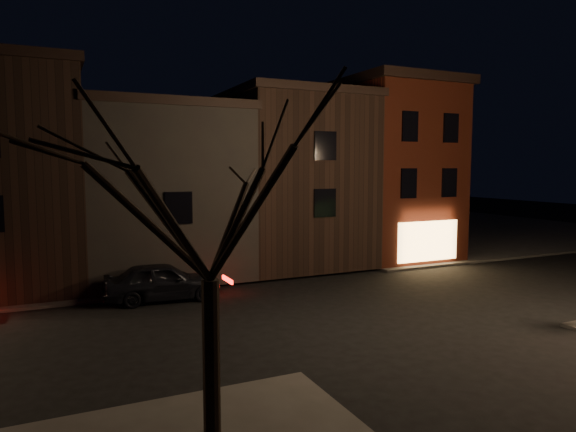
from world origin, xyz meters
The scene contains 7 objects.
ground centered at (0.00, 0.00, 0.00)m, with size 120.00×120.00×0.00m, color black.
sidewalk_far_right centered at (20.00, 20.00, 0.06)m, with size 30.00×30.00×0.12m, color #2D2B28.
corner_building centered at (8.00, 9.47, 5.40)m, with size 6.50×8.50×10.50m.
row_building_a centered at (1.50, 10.50, 4.83)m, with size 7.30×10.30×9.40m.
row_building_b centered at (-5.75, 10.50, 4.33)m, with size 7.80×10.30×8.40m.
bare_tree_left centered at (-8.00, -7.00, 5.43)m, with size 5.60×5.60×7.50m.
parked_car_a centered at (-6.72, 4.34, 0.80)m, with size 1.88×4.68×1.59m, color black.
Camera 1 is at (-10.80, -16.65, 5.48)m, focal length 32.00 mm.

